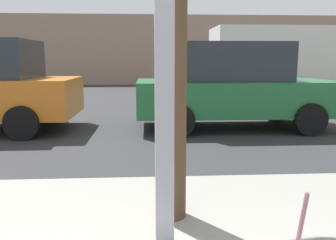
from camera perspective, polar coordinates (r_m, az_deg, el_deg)
name	(u,v)px	position (r m, az deg, el deg)	size (l,w,h in m)	color
ground_plane	(149,118)	(8.98, -3.08, 0.41)	(60.00, 60.00, 0.00)	#2D2D30
building_facade_far	(148,50)	(21.54, -3.36, 11.31)	(28.00, 1.20, 4.06)	gray
parked_car_green	(234,86)	(7.65, 10.65, 5.43)	(4.16, 1.96, 1.81)	#236B38
box_truck	(299,59)	(14.58, 20.60, 9.32)	(6.83, 2.44, 2.66)	silver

